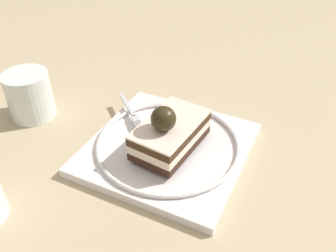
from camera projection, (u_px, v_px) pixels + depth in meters
name	position (u px, v px, depth m)	size (l,w,h in m)	color
ground_plane	(175.00, 157.00, 0.55)	(2.40, 2.40, 0.00)	tan
dessert_plate	(168.00, 147.00, 0.55)	(0.25, 0.25, 0.02)	white
cake_slice	(171.00, 131.00, 0.52)	(0.09, 0.13, 0.08)	#321A10
fork	(132.00, 113.00, 0.60)	(0.09, 0.09, 0.00)	silver
drink_glass_near	(30.00, 98.00, 0.62)	(0.08, 0.08, 0.08)	white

